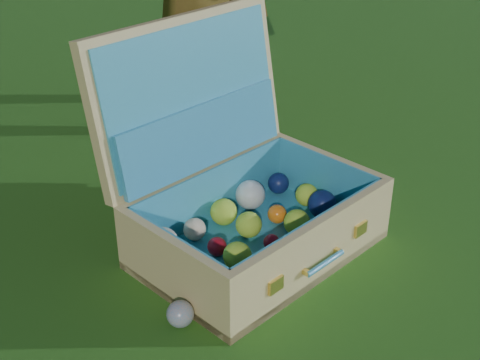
% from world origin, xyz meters
% --- Properties ---
extents(ground, '(60.00, 60.00, 0.00)m').
position_xyz_m(ground, '(0.00, 0.00, 0.00)').
color(ground, '#215114').
rests_on(ground, ground).
extents(stray_ball, '(0.06, 0.06, 0.06)m').
position_xyz_m(stray_ball, '(-0.37, -0.02, 0.03)').
color(stray_ball, teal).
rests_on(stray_ball, ground).
extents(suitcase, '(0.64, 0.56, 0.55)m').
position_xyz_m(suitcase, '(-0.08, 0.17, 0.15)').
color(suitcase, tan).
rests_on(suitcase, ground).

